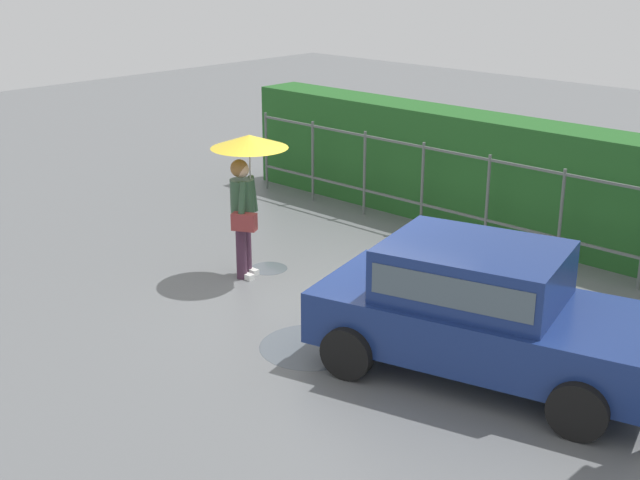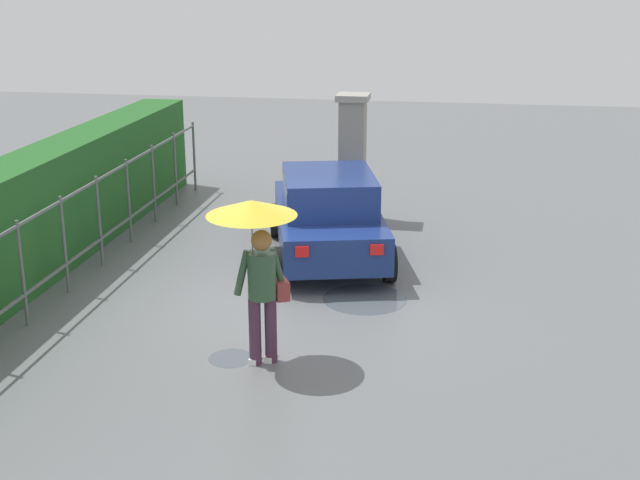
# 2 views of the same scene
# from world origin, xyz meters

# --- Properties ---
(ground_plane) EXTENTS (40.00, 40.00, 0.00)m
(ground_plane) POSITION_xyz_m (0.00, 0.00, 0.00)
(ground_plane) COLOR slate
(car) EXTENTS (3.99, 2.57, 1.48)m
(car) POSITION_xyz_m (2.19, -0.35, 0.80)
(car) COLOR navy
(car) RESTS_ON ground
(pedestrian) EXTENTS (1.09, 1.09, 2.06)m
(pedestrian) POSITION_xyz_m (-1.85, -0.13, 1.56)
(pedestrian) COLOR #47283D
(pedestrian) RESTS_ON ground
(gate_pillar) EXTENTS (0.60, 0.60, 2.42)m
(gate_pillar) POSITION_xyz_m (4.58, -0.44, 1.24)
(gate_pillar) COLOR gray
(gate_pillar) RESTS_ON ground
(fence_section) EXTENTS (11.38, 0.05, 1.50)m
(fence_section) POSITION_xyz_m (0.58, 3.25, 0.83)
(fence_section) COLOR #59605B
(fence_section) RESTS_ON ground
(hedge_row) EXTENTS (12.33, 0.90, 1.90)m
(hedge_row) POSITION_xyz_m (0.58, 4.07, 0.95)
(hedge_row) COLOR #235B23
(hedge_row) RESTS_ON ground
(puddle_near) EXTENTS (1.25, 1.25, 0.00)m
(puddle_near) POSITION_xyz_m (0.42, -1.18, 0.00)
(puddle_near) COLOR #4C545B
(puddle_near) RESTS_ON ground
(puddle_far) EXTENTS (0.56, 0.56, 0.00)m
(puddle_far) POSITION_xyz_m (-1.84, 0.24, 0.00)
(puddle_far) COLOR #4C545B
(puddle_far) RESTS_ON ground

